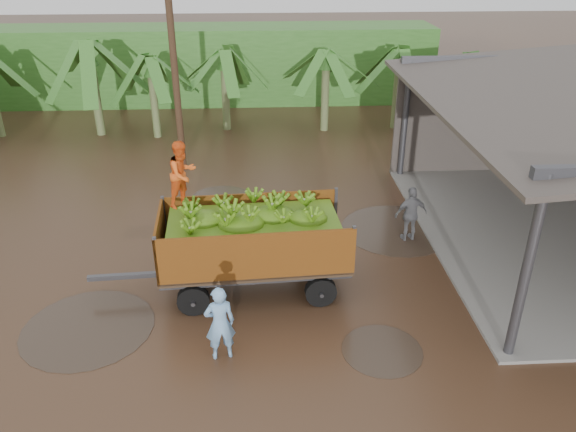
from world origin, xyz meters
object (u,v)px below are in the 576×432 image
object	(u,v)px
man_blue	(220,323)
man_grey	(411,214)
banana_trailer	(252,239)
utility_pole	(174,64)

from	to	relation	value
man_blue	man_grey	bearing A→B (deg)	-148.63
banana_trailer	man_blue	xyz separation A→B (m)	(-0.65, -2.47, -0.49)
man_blue	utility_pole	distance (m)	11.13
banana_trailer	man_grey	bearing A→B (deg)	22.38
man_blue	utility_pole	xyz separation A→B (m)	(-1.94, 10.59, 2.84)
man_blue	man_grey	size ratio (longest dim) A/B	1.05
banana_trailer	utility_pole	bearing A→B (deg)	104.23
utility_pole	banana_trailer	bearing A→B (deg)	-72.32
banana_trailer	man_blue	world-z (taller)	banana_trailer
banana_trailer	man_grey	size ratio (longest dim) A/B	3.85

